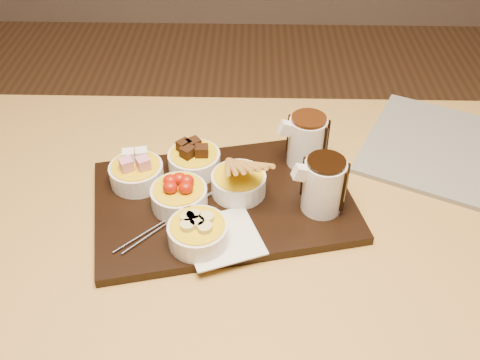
{
  "coord_description": "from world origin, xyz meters",
  "views": [
    {
      "loc": [
        0.02,
        -0.69,
        1.42
      ],
      "look_at": [
        0.0,
        0.03,
        0.81
      ],
      "focal_mm": 40.0,
      "sensor_mm": 36.0,
      "label": 1
    }
  ],
  "objects_px": {
    "serving_board": "(224,201)",
    "pitcher_milk_chocolate": "(307,142)",
    "dining_table": "(239,252)",
    "bowl_strawberries": "(179,197)",
    "pitcher_dark_chocolate": "(323,186)",
    "newspaper": "(466,155)"
  },
  "relations": [
    {
      "from": "serving_board",
      "to": "pitcher_milk_chocolate",
      "type": "relative_size",
      "value": 4.66
    },
    {
      "from": "dining_table",
      "to": "bowl_strawberries",
      "type": "relative_size",
      "value": 12.0
    },
    {
      "from": "pitcher_dark_chocolate",
      "to": "pitcher_milk_chocolate",
      "type": "xyz_separation_m",
      "value": [
        -0.02,
        0.13,
        0.0
      ]
    },
    {
      "from": "pitcher_milk_chocolate",
      "to": "newspaper",
      "type": "relative_size",
      "value": 0.25
    },
    {
      "from": "pitcher_dark_chocolate",
      "to": "pitcher_milk_chocolate",
      "type": "relative_size",
      "value": 1.0
    },
    {
      "from": "serving_board",
      "to": "pitcher_dark_chocolate",
      "type": "height_order",
      "value": "pitcher_dark_chocolate"
    },
    {
      "from": "dining_table",
      "to": "newspaper",
      "type": "height_order",
      "value": "newspaper"
    },
    {
      "from": "bowl_strawberries",
      "to": "newspaper",
      "type": "distance_m",
      "value": 0.59
    },
    {
      "from": "bowl_strawberries",
      "to": "pitcher_dark_chocolate",
      "type": "relative_size",
      "value": 1.01
    },
    {
      "from": "pitcher_dark_chocolate",
      "to": "newspaper",
      "type": "distance_m",
      "value": 0.36
    },
    {
      "from": "pitcher_milk_chocolate",
      "to": "bowl_strawberries",
      "type": "bearing_deg",
      "value": -163.61
    },
    {
      "from": "serving_board",
      "to": "newspaper",
      "type": "relative_size",
      "value": 1.17
    },
    {
      "from": "bowl_strawberries",
      "to": "dining_table",
      "type": "bearing_deg",
      "value": -2.53
    },
    {
      "from": "bowl_strawberries",
      "to": "pitcher_milk_chocolate",
      "type": "height_order",
      "value": "pitcher_milk_chocolate"
    },
    {
      "from": "bowl_strawberries",
      "to": "serving_board",
      "type": "bearing_deg",
      "value": 16.58
    },
    {
      "from": "pitcher_dark_chocolate",
      "to": "newspaper",
      "type": "relative_size",
      "value": 0.25
    },
    {
      "from": "pitcher_milk_chocolate",
      "to": "pitcher_dark_chocolate",
      "type": "bearing_deg",
      "value": -94.4
    },
    {
      "from": "serving_board",
      "to": "bowl_strawberries",
      "type": "xyz_separation_m",
      "value": [
        -0.08,
        -0.02,
        0.03
      ]
    },
    {
      "from": "serving_board",
      "to": "bowl_strawberries",
      "type": "height_order",
      "value": "bowl_strawberries"
    },
    {
      "from": "dining_table",
      "to": "serving_board",
      "type": "height_order",
      "value": "serving_board"
    },
    {
      "from": "pitcher_milk_chocolate",
      "to": "newspaper",
      "type": "bearing_deg",
      "value": -4.97
    },
    {
      "from": "bowl_strawberries",
      "to": "pitcher_milk_chocolate",
      "type": "distance_m",
      "value": 0.27
    }
  ]
}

